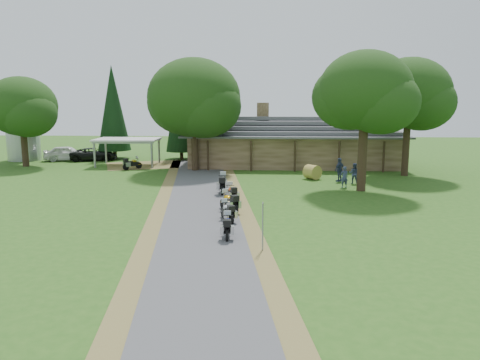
# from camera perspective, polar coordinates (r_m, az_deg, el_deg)

# --- Properties ---
(ground) EXTENTS (120.00, 120.00, 0.00)m
(ground) POSITION_cam_1_polar(r_m,az_deg,el_deg) (24.30, -4.85, -5.86)
(ground) COLOR #295618
(ground) RESTS_ON ground
(driveway) EXTENTS (51.95, 51.95, 0.00)m
(driveway) POSITION_cam_1_polar(r_m,az_deg,el_deg) (28.20, -4.73, -3.65)
(driveway) COLOR #454547
(driveway) RESTS_ON ground
(lodge) EXTENTS (21.40, 9.40, 4.90)m
(lodge) POSITION_cam_1_polar(r_m,az_deg,el_deg) (47.41, 6.41, 4.81)
(lodge) COLOR brown
(lodge) RESTS_ON ground
(silo) EXTENTS (3.77, 3.77, 6.88)m
(silo) POSITION_cam_1_polar(r_m,az_deg,el_deg) (55.78, -25.00, 5.72)
(silo) COLOR gray
(silo) RESTS_ON ground
(carport) EXTENTS (6.30, 4.30, 2.68)m
(carport) POSITION_cam_1_polar(r_m,az_deg,el_deg) (48.09, -13.51, 3.34)
(carport) COLOR silver
(carport) RESTS_ON ground
(car_white_sedan) EXTENTS (3.88, 6.51, 2.03)m
(car_white_sedan) POSITION_cam_1_polar(r_m,az_deg,el_deg) (53.62, -20.33, 3.30)
(car_white_sedan) COLOR white
(car_white_sedan) RESTS_ON ground
(car_dark_suv) EXTENTS (3.78, 5.79, 2.05)m
(car_dark_suv) POSITION_cam_1_polar(r_m,az_deg,el_deg) (52.88, -17.45, 3.38)
(car_dark_suv) COLOR black
(car_dark_suv) RESTS_ON ground
(motorcycle_row_a) EXTENTS (0.66, 1.74, 1.17)m
(motorcycle_row_a) POSITION_cam_1_polar(r_m,az_deg,el_deg) (22.52, -1.53, -5.55)
(motorcycle_row_a) COLOR navy
(motorcycle_row_a) RESTS_ON ground
(motorcycle_row_b) EXTENTS (1.17, 1.78, 1.16)m
(motorcycle_row_b) POSITION_cam_1_polar(r_m,az_deg,el_deg) (25.37, -1.57, -3.80)
(motorcycle_row_b) COLOR #AEB2B7
(motorcycle_row_b) RESTS_ON ground
(motorcycle_row_c) EXTENTS (1.50, 1.92, 1.28)m
(motorcycle_row_c) POSITION_cam_1_polar(r_m,az_deg,el_deg) (27.43, -1.36, -2.62)
(motorcycle_row_c) COLOR #DC9200
(motorcycle_row_c) RESTS_ON ground
(motorcycle_row_d) EXTENTS (1.04, 1.87, 1.22)m
(motorcycle_row_d) POSITION_cam_1_polar(r_m,az_deg,el_deg) (30.13, -1.01, -1.55)
(motorcycle_row_d) COLOR #DC5018
(motorcycle_row_d) RESTS_ON ground
(motorcycle_row_e) EXTENTS (0.78, 2.11, 1.42)m
(motorcycle_row_e) POSITION_cam_1_polar(r_m,az_deg,el_deg) (32.94, -2.11, -0.39)
(motorcycle_row_e) COLOR black
(motorcycle_row_e) RESTS_ON ground
(motorcycle_carport_a) EXTENTS (1.63, 1.71, 1.22)m
(motorcycle_carport_a) POSITION_cam_1_polar(r_m,az_deg,el_deg) (45.24, -12.99, 2.03)
(motorcycle_carport_a) COLOR gold
(motorcycle_carport_a) RESTS_ON ground
(person_a) EXTENTS (0.61, 0.50, 1.89)m
(person_a) POSITION_cam_1_polar(r_m,az_deg,el_deg) (35.80, 12.59, 0.58)
(person_a) COLOR #364060
(person_a) RESTS_ON ground
(person_b) EXTENTS (0.65, 0.56, 1.91)m
(person_b) POSITION_cam_1_polar(r_m,az_deg,el_deg) (37.67, 13.75, 1.00)
(person_b) COLOR #364060
(person_b) RESTS_ON ground
(person_c) EXTENTS (0.78, 0.78, 2.25)m
(person_c) POSITION_cam_1_polar(r_m,az_deg,el_deg) (38.34, 12.05, 1.48)
(person_c) COLOR #364060
(person_c) RESTS_ON ground
(hay_bale) EXTENTS (1.61, 1.59, 1.19)m
(hay_bale) POSITION_cam_1_polar(r_m,az_deg,el_deg) (39.16, 8.81, 0.96)
(hay_bale) COLOR #A7903D
(hay_bale) RESTS_ON ground
(sign_post) EXTENTS (0.39, 0.07, 2.17)m
(sign_post) POSITION_cam_1_polar(r_m,az_deg,el_deg) (20.46, 2.78, -5.69)
(sign_post) COLOR gray
(sign_post) RESTS_ON ground
(oak_lodge_left) EXTENTS (8.43, 8.43, 10.79)m
(oak_lodge_left) POSITION_cam_1_polar(r_m,az_deg,el_deg) (43.24, -5.59, 8.26)
(oak_lodge_left) COLOR #1A3810
(oak_lodge_left) RESTS_ON ground
(oak_lodge_right) EXTENTS (6.96, 6.96, 11.44)m
(oak_lodge_right) POSITION_cam_1_polar(r_m,az_deg,el_deg) (42.58, 19.83, 8.14)
(oak_lodge_right) COLOR #1A3810
(oak_lodge_right) RESTS_ON ground
(oak_driveway) EXTENTS (6.57, 6.57, 11.56)m
(oak_driveway) POSITION_cam_1_polar(r_m,az_deg,el_deg) (34.46, 14.92, 8.22)
(oak_driveway) COLOR #1A3810
(oak_driveway) RESTS_ON ground
(oak_silo) EXTENTS (6.74, 6.74, 9.47)m
(oak_silo) POSITION_cam_1_polar(r_m,az_deg,el_deg) (50.47, -25.00, 6.86)
(oak_silo) COLOR #1A3810
(oak_silo) RESTS_ON ground
(cedar_near) EXTENTS (3.34, 3.34, 10.90)m
(cedar_near) POSITION_cam_1_polar(r_m,az_deg,el_deg) (51.88, -7.25, 8.54)
(cedar_near) COLOR black
(cedar_near) RESTS_ON ground
(cedar_far) EXTENTS (3.61, 3.61, 10.25)m
(cedar_far) POSITION_cam_1_polar(r_m,az_deg,el_deg) (53.74, -15.21, 7.98)
(cedar_far) COLOR black
(cedar_far) RESTS_ON ground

